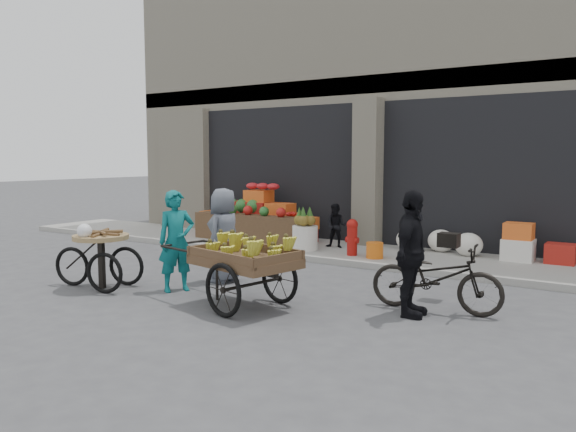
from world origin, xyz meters
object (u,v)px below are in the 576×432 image
Objects in this scene: cyclist at (411,254)px; banana_cart at (242,255)px; vendor_woman at (176,241)px; fire_hydrant at (352,236)px; orange_bucket at (375,250)px; seated_person at (336,226)px; tricycle_cart at (101,252)px; vendor_grey at (224,235)px; pineapple_bin at (305,238)px; bicycle at (436,278)px.

banana_cart is at bearing 106.18° from cyclist.
vendor_woman is (-1.40, 0.20, 0.05)m from banana_cart.
fire_hydrant reaches higher than orange_bucket.
seated_person is at bearing 137.12° from fire_hydrant.
seated_person reaches higher than orange_bucket.
seated_person is (-0.70, 0.65, 0.08)m from fire_hydrant.
vendor_woman is 1.23m from tricycle_cart.
fire_hydrant is at bearing -52.88° from seated_person.
fire_hydrant is 2.22× the size of orange_bucket.
cyclist is (1.81, -2.96, 0.54)m from orange_bucket.
orange_bucket is at bearing 145.09° from vendor_grey.
vendor_grey reaches higher than fire_hydrant.
vendor_grey reaches higher than orange_bucket.
tricycle_cart reaches higher than pineapple_bin.
banana_cart is at bearing -8.26° from tricycle_cart.
bicycle is (3.61, -2.66, 0.08)m from pineapple_bin.
bicycle is at bearing -51.84° from orange_bucket.
vendor_woman is at bearing -106.00° from seated_person.
cyclist is (2.06, 0.81, 0.09)m from banana_cart.
orange_bucket is at bearing -3.58° from pineapple_bin.
vendor_grey reaches higher than tricycle_cart.
tricycle_cart is at bearing -160.67° from banana_cart.
vendor_woman reaches higher than pineapple_bin.
vendor_woman reaches higher than fire_hydrant.
bicycle is at bearing 85.57° from vendor_grey.
cyclist reaches higher than tricycle_cart.
vendor_grey is (1.30, 1.38, 0.20)m from tricycle_cart.
fire_hydrant is 0.96m from seated_person.
seated_person is 5.02m from tricycle_cart.
orange_bucket is at bearing 26.08° from cyclist.
tricycle_cart is 0.85× the size of bicycle.
pineapple_bin is at bearing 176.45° from vendor_grey.
fire_hydrant reaches higher than pineapple_bin.
orange_bucket is 3.26m from bicycle.
tricycle_cart is at bearing -118.01° from seated_person.
bicycle is (2.01, -2.56, 0.18)m from orange_bucket.
orange_bucket is at bearing 98.73° from banana_cart.
vendor_woman reaches higher than vendor_grey.
vendor_woman is at bearing -90.77° from pineapple_bin.
vendor_woman is at bearing 100.02° from bicycle.
pineapple_bin is 4.49m from bicycle.
pineapple_bin is 1.61m from orange_bucket.
pineapple_bin is 0.32× the size of cyclist.
tricycle_cart is (-2.51, -0.30, -0.15)m from banana_cart.
vendor_grey is (-0.25, -3.39, 0.18)m from seated_person.
tricycle_cart is (-2.75, -4.08, 0.30)m from orange_bucket.
bicycle reaches higher than orange_bucket.
pineapple_bin is 2.82m from vendor_grey.
bicycle is (3.46, 0.13, -0.31)m from vendor_grey.
tricycle_cart is at bearing -49.85° from vendor_grey.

